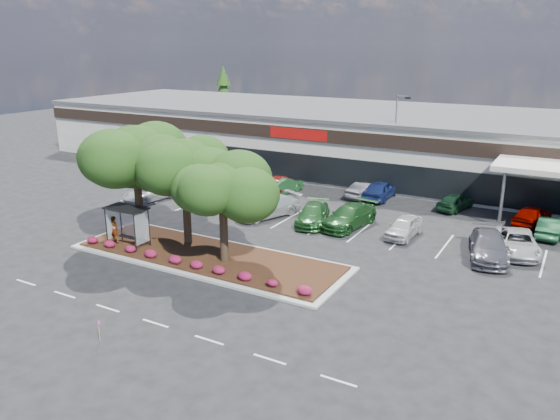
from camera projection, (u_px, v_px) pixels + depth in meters
The scene contains 29 objects.
ground at pixel (194, 289), 30.05m from camera, with size 160.00×160.00×0.00m, color black.
retail_store at pixel (393, 141), 57.36m from camera, with size 80.40×25.20×6.25m.
landscape_island at pixel (208, 256), 34.29m from camera, with size 18.00×6.00×0.26m.
lane_markings at pixel (283, 233), 38.80m from camera, with size 33.12×20.06×0.01m.
shrub_row at pixel (186, 262), 32.42m from camera, with size 17.00×0.80×0.50m, color maroon, non-canonical shape.
bus_shelter at pixel (128, 215), 35.35m from camera, with size 2.75×1.55×2.59m.
island_tree_west at pixel (137, 181), 36.33m from camera, with size 7.20×7.20×7.89m, color #183D0E, non-canonical shape.
island_tree_mid at pixel (186, 189), 35.35m from camera, with size 6.60×6.60×7.32m, color #183D0E, non-canonical shape.
island_tree_east at pixel (223, 210), 32.34m from camera, with size 5.80×5.80×6.50m, color #183D0E, non-canonical shape.
conifer_north_west at pixel (224, 100), 81.00m from camera, with size 4.40×4.40×10.00m, color #183D0E.
person_waiting at pixel (115, 230), 36.00m from camera, with size 0.68×0.44×1.85m, color #594C47.
light_pole at pixel (395, 151), 48.52m from camera, with size 1.43×0.62×8.71m.
survey_stake at pixel (99, 328), 24.54m from camera, with size 0.08×0.14×1.04m.
car_0 at pixel (149, 193), 46.80m from camera, with size 2.21×4.80×1.33m, color #BCBCBC.
car_1 at pixel (214, 189), 47.50m from camera, with size 1.71×4.91×1.62m, color #6A2D0B.
car_2 at pixel (267, 206), 42.45m from camera, with size 2.27×5.58×1.62m, color #BCBCBC.
car_3 at pixel (313, 214), 40.78m from camera, with size 2.02×4.96×1.44m, color #205522.
car_4 at pixel (349, 216), 40.01m from camera, with size 2.23×5.49×1.59m, color #1B4A1D.
car_5 at pixel (404, 227), 38.01m from camera, with size 1.67×4.15×1.41m, color silver.
car_6 at pixel (488, 246), 34.10m from camera, with size 2.21×5.45×1.58m, color #55545C.
car_7 at pixel (517, 242), 35.02m from camera, with size 2.36×5.12×1.42m, color #BBBBBB.
car_9 at pixel (224, 176), 52.02m from camera, with size 2.40×5.92×1.72m, color black.
car_10 at pixel (280, 184), 49.00m from camera, with size 2.04×5.06×1.72m, color maroon.
car_11 at pixel (282, 186), 48.78m from camera, with size 1.65×4.74×1.56m, color #1F5026.
car_12 at pixel (366, 190), 47.55m from camera, with size 1.51×4.33×1.43m, color #4E4D54.
car_13 at pixel (380, 190), 47.20m from camera, with size 1.94×4.82×1.64m, color navy.
car_14 at pixel (455, 202), 44.14m from camera, with size 1.63×4.06×1.38m, color #194224.
car_15 at pixel (532, 215), 40.37m from camera, with size 1.80×4.47×1.52m, color #9A0800.
car_16 at pixel (550, 227), 38.06m from camera, with size 1.49×4.26×1.40m, color #1C4F2C.
Camera 1 is at (17.62, -21.61, 12.94)m, focal length 35.00 mm.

